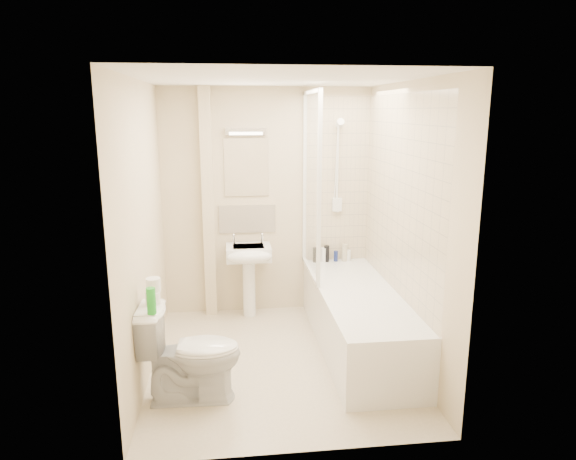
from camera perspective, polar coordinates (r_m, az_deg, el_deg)
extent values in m
plane|color=beige|center=(4.67, -0.97, -14.36)|extent=(2.50, 2.50, 0.00)
cube|color=beige|center=(5.48, -2.34, 3.06)|extent=(2.20, 0.02, 2.40)
cube|color=beige|center=(4.29, -15.81, -0.27)|extent=(0.02, 2.50, 2.40)
cube|color=beige|center=(4.50, 13.06, 0.49)|extent=(0.02, 2.50, 2.40)
cube|color=white|center=(4.15, -1.10, 16.48)|extent=(2.20, 2.50, 0.02)
cube|color=beige|center=(5.54, 5.45, 5.48)|extent=(0.70, 0.01, 1.75)
cube|color=beige|center=(4.64, 12.24, 3.74)|extent=(0.01, 2.10, 1.75)
cube|color=beige|center=(5.41, -8.86, 2.78)|extent=(0.12, 0.12, 2.40)
cube|color=beige|center=(5.49, -4.55, 1.24)|extent=(0.60, 0.02, 0.30)
cube|color=white|center=(5.40, -4.65, 6.95)|extent=(0.46, 0.01, 0.60)
cube|color=silver|center=(5.35, -4.72, 10.87)|extent=(0.42, 0.07, 0.07)
cube|color=white|center=(4.86, 7.74, -9.79)|extent=(0.70, 2.10, 0.55)
cube|color=white|center=(4.78, 7.82, -7.36)|extent=(0.56, 1.96, 0.05)
cube|color=white|center=(5.04, 2.59, 5.06)|extent=(0.01, 0.90, 1.80)
cube|color=white|center=(5.46, 1.86, 5.69)|extent=(0.04, 0.04, 1.80)
cube|color=white|center=(4.60, 3.49, 4.27)|extent=(0.04, 0.04, 1.80)
cube|color=white|center=(4.99, 2.70, 15.10)|extent=(0.04, 0.90, 0.04)
cube|color=white|center=(5.24, 2.49, -4.52)|extent=(0.04, 0.90, 0.03)
cylinder|color=white|center=(5.50, 5.53, 6.73)|extent=(0.02, 0.02, 0.90)
cylinder|color=white|center=(5.57, 5.42, 2.13)|extent=(0.05, 0.05, 0.02)
cylinder|color=white|center=(5.47, 5.63, 11.42)|extent=(0.05, 0.05, 0.02)
cylinder|color=white|center=(5.40, 5.79, 11.72)|extent=(0.08, 0.11, 0.11)
cube|color=white|center=(5.55, 5.45, 2.83)|extent=(0.10, 0.05, 0.14)
cylinder|color=white|center=(5.47, 5.39, 7.22)|extent=(0.01, 0.13, 0.84)
cylinder|color=white|center=(5.53, -4.35, -6.42)|extent=(0.13, 0.13, 0.62)
cube|color=white|center=(5.38, -4.41, -2.51)|extent=(0.46, 0.36, 0.14)
ellipsoid|color=white|center=(5.21, -4.33, -3.01)|extent=(0.46, 0.20, 0.14)
cube|color=silver|center=(5.36, -4.42, -1.96)|extent=(0.32, 0.23, 0.04)
cylinder|color=white|center=(5.45, -6.06, -1.08)|extent=(0.03, 0.03, 0.10)
cylinder|color=white|center=(5.46, -2.89, -0.99)|extent=(0.03, 0.03, 0.10)
sphere|color=white|center=(5.44, -6.08, -0.58)|extent=(0.04, 0.04, 0.04)
sphere|color=white|center=(5.45, -2.90, -0.49)|extent=(0.04, 0.04, 0.04)
cylinder|color=black|center=(5.58, 3.10, -2.77)|extent=(0.06, 0.06, 0.16)
cylinder|color=white|center=(5.60, 3.96, -2.77)|extent=(0.06, 0.06, 0.15)
cylinder|color=black|center=(5.60, 4.31, -2.64)|extent=(0.06, 0.06, 0.18)
cylinder|color=navy|center=(5.63, 5.33, -2.91)|extent=(0.05, 0.05, 0.12)
cylinder|color=beige|center=(5.64, 6.31, -2.52)|extent=(0.06, 0.06, 0.19)
cylinder|color=white|center=(5.66, 6.72, -2.82)|extent=(0.05, 0.05, 0.12)
imported|color=white|center=(4.04, -10.72, -13.25)|extent=(0.48, 0.78, 0.76)
cylinder|color=white|center=(3.96, -14.78, -7.34)|extent=(0.11, 0.11, 0.09)
cylinder|color=white|center=(3.94, -14.74, -5.91)|extent=(0.11, 0.11, 0.10)
cylinder|color=green|center=(3.76, -14.95, -7.62)|extent=(0.06, 0.06, 0.19)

